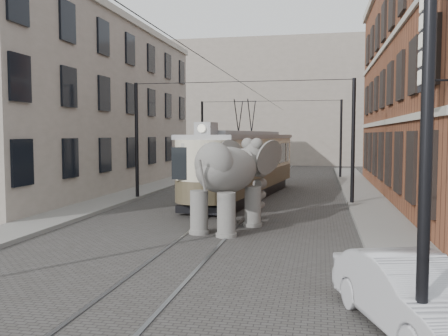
# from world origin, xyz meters

# --- Properties ---
(ground) EXTENTS (120.00, 120.00, 0.00)m
(ground) POSITION_xyz_m (0.00, 0.00, 0.00)
(ground) COLOR #3E3B39
(tram_rails) EXTENTS (1.54, 80.00, 0.02)m
(tram_rails) POSITION_xyz_m (0.00, 0.00, 0.01)
(tram_rails) COLOR slate
(tram_rails) RESTS_ON ground
(sidewalk_right) EXTENTS (2.00, 60.00, 0.15)m
(sidewalk_right) POSITION_xyz_m (6.00, 0.00, 0.07)
(sidewalk_right) COLOR slate
(sidewalk_right) RESTS_ON ground
(sidewalk_left) EXTENTS (2.00, 60.00, 0.15)m
(sidewalk_left) POSITION_xyz_m (-6.50, 0.00, 0.07)
(sidewalk_left) COLOR slate
(sidewalk_left) RESTS_ON ground
(stucco_building) EXTENTS (7.00, 24.00, 10.00)m
(stucco_building) POSITION_xyz_m (-11.00, 10.00, 5.00)
(stucco_building) COLOR gray
(stucco_building) RESTS_ON ground
(distant_block) EXTENTS (28.00, 10.00, 14.00)m
(distant_block) POSITION_xyz_m (0.00, 40.00, 7.00)
(distant_block) COLOR gray
(distant_block) RESTS_ON ground
(catenary) EXTENTS (11.00, 30.20, 6.00)m
(catenary) POSITION_xyz_m (-0.20, 5.00, 3.00)
(catenary) COLOR black
(catenary) RESTS_ON ground
(tram) EXTENTS (4.34, 13.25, 5.17)m
(tram) POSITION_xyz_m (-0.25, 7.89, 2.58)
(tram) COLOR beige
(tram) RESTS_ON ground
(elephant) EXTENTS (4.38, 5.97, 3.27)m
(elephant) POSITION_xyz_m (0.49, -0.90, 1.64)
(elephant) COLOR #5E5B57
(elephant) RESTS_ON ground
(parked_car) EXTENTS (2.61, 4.16, 1.29)m
(parked_car) POSITION_xyz_m (5.26, -8.93, 0.65)
(parked_car) COLOR #BBBBC0
(parked_car) RESTS_ON ground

